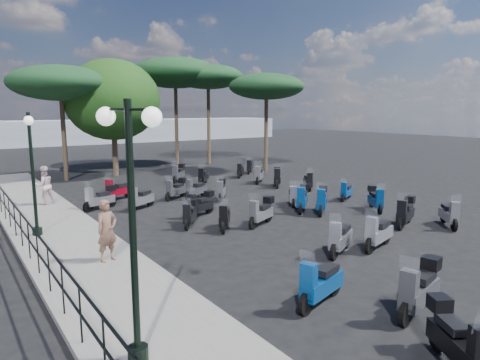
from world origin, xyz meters
TOP-DOWN VIEW (x-y plane):
  - ground at (0.00, 0.00)m, footprint 120.00×120.00m
  - sidewalk at (-6.50, 3.00)m, footprint 3.00×30.00m
  - railing at (-7.80, 2.80)m, footprint 0.04×26.04m
  - lamp_post_0 at (-7.17, -7.22)m, footprint 0.71×1.21m
  - lamp_post_1 at (-7.18, 1.83)m, footprint 0.42×1.21m
  - woman at (-6.01, -2.08)m, footprint 0.74×0.60m
  - pedestrian_far at (-6.01, 6.77)m, footprint 0.97×0.82m
  - scooter_0 at (-1.50, -8.81)m, footprint 1.85×0.73m
  - scooter_1 at (-2.91, -7.28)m, footprint 1.78×0.76m
  - scooter_2 at (-1.33, -0.89)m, footprint 1.08×1.35m
  - scooter_3 at (-1.04, 1.41)m, footprint 1.57×0.77m
  - scooter_4 at (-4.08, 4.98)m, footprint 1.62×0.78m
  - scooter_5 at (-2.76, 6.52)m, footprint 1.64×0.81m
  - scooter_6 at (-2.78, -10.34)m, footprint 1.05×1.57m
  - scooter_7 at (0.09, -5.16)m, footprint 1.65×0.95m
  - scooter_8 at (-2.15, 0.27)m, footprint 1.10×1.28m
  - scooter_9 at (0.14, -1.17)m, footprint 1.60×0.89m
  - scooter_10 at (-2.59, 4.00)m, footprint 1.51×0.97m
  - scooter_11 at (-0.31, 5.11)m, footprint 1.49×0.93m
  - scooter_13 at (1.45, -5.50)m, footprint 1.80×0.75m
  - scooter_14 at (3.07, -0.32)m, footprint 1.49×1.33m
  - scooter_15 at (1.39, 3.63)m, footprint 1.13×1.36m
  - scooter_16 at (0.54, 4.66)m, footprint 1.55×0.76m
  - scooter_17 at (2.79, 7.81)m, footprint 1.22×1.32m
  - scooter_19 at (5.67, -2.15)m, footprint 1.14×1.45m
  - scooter_20 at (4.52, -4.39)m, footprint 1.70×0.89m
  - scooter_21 at (3.44, 0.73)m, footprint 1.04×1.28m
  - scooter_22 at (6.01, 4.94)m, footprint 1.27×1.50m
  - scooter_23 at (2.06, 9.54)m, footprint 1.38×1.34m
  - scooter_25 at (5.78, -5.41)m, footprint 1.25×1.32m
  - scooter_26 at (6.40, 0.13)m, footprint 1.38×0.79m
  - scooter_27 at (6.74, 3.15)m, footprint 1.04×1.40m
  - scooter_28 at (5.88, 6.47)m, footprint 1.31×1.26m
  - scooter_29 at (6.23, 8.92)m, footprint 1.12×1.23m
  - scooter_30 at (7.72, 9.94)m, footprint 1.12×1.23m
  - scooter_31 at (3.48, -1.08)m, footprint 1.49×1.33m
  - broadleaf_tree at (-0.25, 14.13)m, footprint 6.14×6.14m
  - pine_0 at (6.06, 17.68)m, footprint 6.89×6.89m
  - pine_1 at (8.28, 16.33)m, footprint 5.60×5.60m
  - pine_2 at (-3.39, 14.11)m, footprint 6.08×6.08m
  - pine_3 at (9.35, 10.21)m, footprint 5.25×5.25m
  - distant_hills at (0.00, 45.00)m, footprint 70.00×8.00m

SIDE VIEW (x-z plane):
  - ground at x=0.00m, z-range 0.00..0.00m
  - sidewalk at x=-6.50m, z-range 0.00..0.15m
  - scooter_26 at x=6.40m, z-range -0.18..1.00m
  - scooter_21 at x=3.44m, z-range -0.19..1.05m
  - scooter_29 at x=6.23m, z-range -0.19..1.05m
  - scooter_30 at x=7.72m, z-range -0.19..1.05m
  - scooter_16 at x=0.54m, z-range -0.20..1.09m
  - scooter_2 at x=-1.33m, z-range -0.20..1.10m
  - scooter_27 at x=6.74m, z-range -0.20..1.11m
  - scooter_8 at x=-2.15m, z-range -0.15..1.08m
  - scooter_10 at x=-2.59m, z-range -0.20..1.14m
  - scooter_17 at x=2.79m, z-range -0.21..1.14m
  - scooter_5 at x=-2.76m, z-range -0.21..1.15m
  - scooter_28 at x=5.88m, z-range -0.21..1.16m
  - scooter_25 at x=5.78m, z-range -0.21..1.16m
  - scooter_15 at x=1.39m, z-range -0.16..1.13m
  - scooter_11 at x=-0.31m, z-range -0.16..1.13m
  - scooter_3 at x=-1.04m, z-range -0.16..1.14m
  - scooter_7 at x=0.09m, z-range -0.22..1.20m
  - scooter_1 at x=-2.91m, z-range -0.22..1.22m
  - scooter_4 at x=-4.08m, z-range -0.16..1.17m
  - scooter_13 at x=1.45m, z-range -0.22..1.24m
  - scooter_19 at x=5.67m, z-range -0.17..1.18m
  - scooter_9 at x=0.14m, z-range -0.17..1.18m
  - scooter_6 at x=-2.78m, z-range -0.17..1.22m
  - scooter_23 at x=2.06m, z-range -0.17..1.23m
  - scooter_20 at x=4.52m, z-range -0.17..1.24m
  - scooter_22 at x=6.01m, z-range -0.18..1.26m
  - scooter_14 at x=3.07m, z-range -0.18..1.28m
  - scooter_31 at x=3.48m, z-range -0.18..1.28m
  - scooter_0 at x=-1.50m, z-range -0.18..1.31m
  - railing at x=-7.80m, z-range 0.35..1.45m
  - pedestrian_far at x=-6.01m, z-range 0.15..1.89m
  - woman at x=-6.01m, z-range 0.15..1.91m
  - distant_hills at x=0.00m, z-range 0.00..3.00m
  - lamp_post_1 at x=-7.18m, z-range 0.44..4.58m
  - lamp_post_0 at x=-7.17m, z-range 0.46..4.84m
  - broadleaf_tree at x=-0.25m, z-range 1.19..8.80m
  - pine_2 at x=-3.39m, z-range 2.43..9.44m
  - pine_3 at x=9.35m, z-range 2.50..9.39m
  - pine_1 at x=8.28m, z-range 2.96..10.90m
  - pine_0 at x=6.06m, z-range 3.00..11.45m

